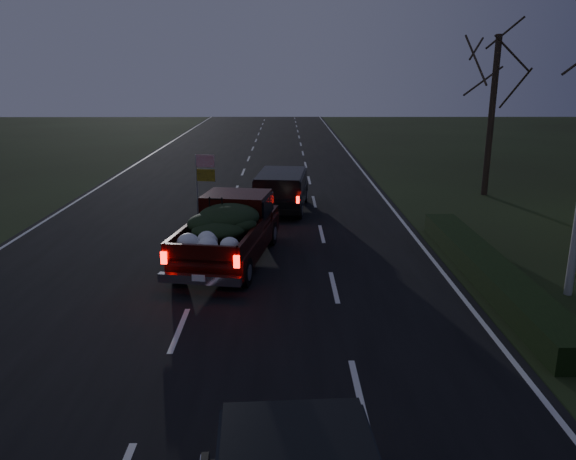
# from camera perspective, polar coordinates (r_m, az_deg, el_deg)

# --- Properties ---
(ground) EXTENTS (120.00, 120.00, 0.00)m
(ground) POSITION_cam_1_polar(r_m,az_deg,el_deg) (12.68, -10.97, -9.98)
(ground) COLOR black
(ground) RESTS_ON ground
(road_asphalt) EXTENTS (14.00, 120.00, 0.02)m
(road_asphalt) POSITION_cam_1_polar(r_m,az_deg,el_deg) (12.67, -10.97, -9.94)
(road_asphalt) COLOR black
(road_asphalt) RESTS_ON ground
(hedge_row) EXTENTS (1.00, 10.00, 0.60)m
(hedge_row) POSITION_cam_1_polar(r_m,az_deg,el_deg) (16.09, 19.67, -3.84)
(hedge_row) COLOR black
(hedge_row) RESTS_ON ground
(bare_tree_far) EXTENTS (3.60, 3.60, 7.00)m
(bare_tree_far) POSITION_cam_1_polar(r_m,az_deg,el_deg) (26.84, 20.31, 14.38)
(bare_tree_far) COLOR black
(bare_tree_far) RESTS_ON ground
(pickup_truck) EXTENTS (2.89, 5.64, 2.82)m
(pickup_truck) POSITION_cam_1_polar(r_m,az_deg,el_deg) (16.56, -6.00, 0.32)
(pickup_truck) COLOR black
(pickup_truck) RESTS_ON ground
(lead_suv) EXTENTS (2.31, 4.62, 1.28)m
(lead_suv) POSITION_cam_1_polar(r_m,az_deg,el_deg) (22.66, -0.68, 4.38)
(lead_suv) COLOR black
(lead_suv) RESTS_ON ground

